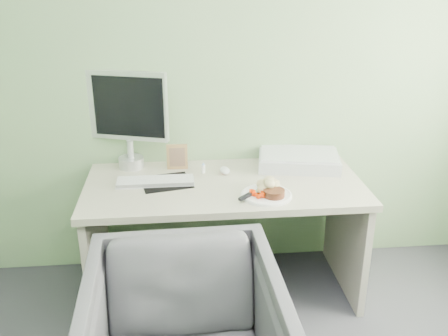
{
  "coord_description": "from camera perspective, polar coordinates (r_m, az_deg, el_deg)",
  "views": [
    {
      "loc": [
        -0.26,
        -0.99,
        1.89
      ],
      "look_at": [
        -0.01,
        1.5,
        0.87
      ],
      "focal_mm": 40.0,
      "sensor_mm": 36.0,
      "label": 1
    }
  ],
  "objects": [
    {
      "name": "carrot_heap",
      "position": [
        2.68,
        3.85,
        -2.78
      ],
      "size": [
        0.09,
        0.09,
        0.05
      ],
      "primitive_type": "cube",
      "rotation": [
        0.0,
        0.0,
        -0.42
      ],
      "color": "#F03305",
      "rests_on": "plate"
    },
    {
      "name": "computer_mouse",
      "position": [
        3.0,
        0.09,
        -0.28
      ],
      "size": [
        0.07,
        0.11,
        0.04
      ],
      "primitive_type": "ellipsoid",
      "rotation": [
        0.0,
        0.0,
        0.13
      ],
      "color": "white",
      "rests_on": "desk"
    },
    {
      "name": "keyboard",
      "position": [
        2.89,
        -7.85,
        -1.47
      ],
      "size": [
        0.44,
        0.13,
        0.02
      ],
      "primitive_type": "cube",
      "rotation": [
        0.0,
        0.0,
        0.0
      ],
      "color": "white",
      "rests_on": "desk"
    },
    {
      "name": "wall_back",
      "position": [
        3.05,
        -0.67,
        11.89
      ],
      "size": [
        3.5,
        0.0,
        3.5
      ],
      "primitive_type": "plane",
      "rotation": [
        1.57,
        0.0,
        0.0
      ],
      "color": "gray",
      "rests_on": "floor"
    },
    {
      "name": "potato_pile",
      "position": [
        2.76,
        5.28,
        -1.79
      ],
      "size": [
        0.13,
        0.09,
        0.07
      ],
      "primitive_type": "ellipsoid",
      "rotation": [
        0.0,
        0.0,
        0.02
      ],
      "color": "tan",
      "rests_on": "plate"
    },
    {
      "name": "mousepad",
      "position": [
        2.9,
        -6.64,
        -1.63
      ],
      "size": [
        0.32,
        0.3,
        0.0
      ],
      "primitive_type": "cube",
      "rotation": [
        0.0,
        0.0,
        0.21
      ],
      "color": "black",
      "rests_on": "desk"
    },
    {
      "name": "steak_knife",
      "position": [
        2.68,
        2.94,
        -3.04
      ],
      "size": [
        0.19,
        0.19,
        0.02
      ],
      "rotation": [
        0.0,
        0.0,
        0.78
      ],
      "color": "silver",
      "rests_on": "plate"
    },
    {
      "name": "eyedrop_bottle",
      "position": [
        3.0,
        -2.38,
        -0.0
      ],
      "size": [
        0.02,
        0.02,
        0.07
      ],
      "color": "white",
      "rests_on": "desk"
    },
    {
      "name": "desk",
      "position": [
        2.96,
        0.03,
        -4.95
      ],
      "size": [
        1.6,
        0.75,
        0.73
      ],
      "color": "beige",
      "rests_on": "floor"
    },
    {
      "name": "photo_frame",
      "position": [
        3.06,
        -5.38,
        1.29
      ],
      "size": [
        0.13,
        0.02,
        0.16
      ],
      "primitive_type": "cube",
      "rotation": [
        0.0,
        0.0,
        -0.02
      ],
      "color": "#906243",
      "rests_on": "desk"
    },
    {
      "name": "scanner",
      "position": [
        3.14,
        8.51,
        0.88
      ],
      "size": [
        0.54,
        0.41,
        0.08
      ],
      "primitive_type": "cube",
      "rotation": [
        0.0,
        0.0,
        -0.18
      ],
      "color": "silver",
      "rests_on": "desk"
    },
    {
      "name": "monitor",
      "position": [
        3.06,
        -10.91,
        6.05
      ],
      "size": [
        0.48,
        0.2,
        0.59
      ],
      "rotation": [
        0.0,
        0.0,
        -0.31
      ],
      "color": "silver",
      "rests_on": "desk"
    },
    {
      "name": "steak",
      "position": [
        2.69,
        5.72,
        -2.87
      ],
      "size": [
        0.14,
        0.14,
        0.04
      ],
      "primitive_type": "cylinder",
      "rotation": [
        0.0,
        0.0,
        0.29
      ],
      "color": "black",
      "rests_on": "plate"
    },
    {
      "name": "plate",
      "position": [
        2.72,
        4.88,
        -3.1
      ],
      "size": [
        0.28,
        0.28,
        0.01
      ],
      "primitive_type": "cylinder",
      "color": "white",
      "rests_on": "desk"
    }
  ]
}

